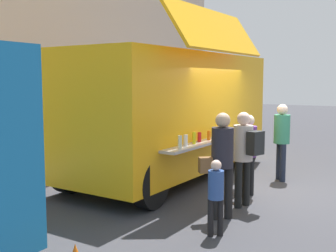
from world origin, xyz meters
TOP-DOWN VIEW (x-y plane):
  - ground_plane at (0.00, 0.00)m, footprint 60.00×60.00m
  - food_truck_main at (-0.08, 2.16)m, footprint 5.96×3.07m
  - trash_bin at (3.84, 4.49)m, footprint 0.60×0.60m
  - customer_front_ordering at (-0.74, 0.09)m, footprint 0.52×0.34m
  - customer_mid_with_backpack at (-1.44, -0.10)m, footprint 0.42×0.56m
  - customer_rear_waiting at (-2.25, 0.00)m, footprint 0.49×0.51m
  - customer_extra_browsing at (0.88, -0.14)m, footprint 0.35×0.35m
  - child_near_queue at (-2.99, -0.23)m, footprint 0.23×0.23m

SIDE VIEW (x-z plane):
  - ground_plane at x=0.00m, z-range 0.00..0.00m
  - trash_bin at x=3.84m, z-range 0.00..0.97m
  - child_near_queue at x=-2.99m, z-range 0.11..1.23m
  - customer_front_ordering at x=-0.74m, z-range 0.15..1.75m
  - customer_extra_browsing at x=0.88m, z-range 0.17..1.89m
  - customer_rear_waiting at x=-2.25m, z-range 0.16..1.91m
  - customer_mid_with_backpack at x=-1.44m, z-range 0.19..1.89m
  - food_truck_main at x=-0.08m, z-range -0.29..3.40m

